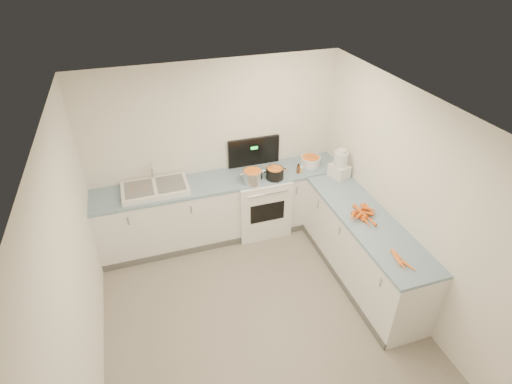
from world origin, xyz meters
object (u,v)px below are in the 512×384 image
object	(u,v)px
sink	(155,188)
mixing_bowl	(311,161)
food_processor	(340,165)
black_pot	(275,174)
spice_jar	(301,170)
extract_bottle	(298,169)
stove	(260,201)
steel_pot	(253,177)

from	to	relation	value
sink	mixing_bowl	distance (m)	2.23
sink	food_processor	size ratio (longest dim) A/B	2.04
black_pot	food_processor	xyz separation A→B (m)	(0.86, -0.24, 0.11)
black_pot	mixing_bowl	world-z (taller)	black_pot
mixing_bowl	food_processor	bearing A→B (deg)	-60.54
spice_jar	black_pot	bearing A→B (deg)	-175.01
extract_bottle	food_processor	distance (m)	0.58
extract_bottle	spice_jar	world-z (taller)	extract_bottle
stove	spice_jar	bearing A→B (deg)	-13.79
mixing_bowl	stove	bearing A→B (deg)	-179.23
extract_bottle	food_processor	xyz separation A→B (m)	(0.50, -0.27, 0.12)
black_pot	extract_bottle	xyz separation A→B (m)	(0.37, 0.03, -0.01)
steel_pot	black_pot	world-z (taller)	steel_pot
food_processor	extract_bottle	bearing A→B (deg)	151.48
sink	black_pot	size ratio (longest dim) A/B	3.55
black_pot	extract_bottle	world-z (taller)	black_pot
black_pot	mixing_bowl	bearing A→B (deg)	16.53
black_pot	food_processor	world-z (taller)	food_processor
spice_jar	mixing_bowl	bearing A→B (deg)	34.94
spice_jar	food_processor	distance (m)	0.55
spice_jar	steel_pot	bearing A→B (deg)	-177.18
sink	black_pot	bearing A→B (deg)	-6.76
steel_pot	food_processor	world-z (taller)	food_processor
black_pot	steel_pot	bearing A→B (deg)	-179.95
extract_bottle	food_processor	size ratio (longest dim) A/B	0.29
black_pot	spice_jar	size ratio (longest dim) A/B	3.13
sink	steel_pot	bearing A→B (deg)	-8.44
sink	black_pot	distance (m)	1.62
steel_pot	black_pot	distance (m)	0.32
black_pot	spice_jar	distance (m)	0.41
stove	mixing_bowl	distance (m)	0.94
black_pot	mixing_bowl	distance (m)	0.65
steel_pot	extract_bottle	world-z (taller)	steel_pot
sink	spice_jar	size ratio (longest dim) A/B	11.09
stove	extract_bottle	world-z (taller)	stove
stove	spice_jar	size ratio (longest dim) A/B	17.54
sink	extract_bottle	world-z (taller)	sink
stove	mixing_bowl	xyz separation A→B (m)	(0.78, 0.01, 0.53)
stove	black_pot	bearing A→B (deg)	-48.21
extract_bottle	spice_jar	bearing A→B (deg)	2.26
steel_pot	mixing_bowl	world-z (taller)	steel_pot
stove	sink	world-z (taller)	stove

